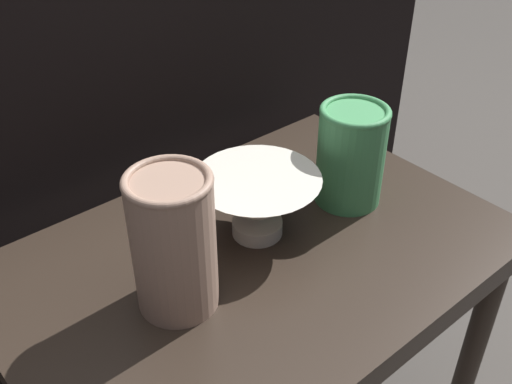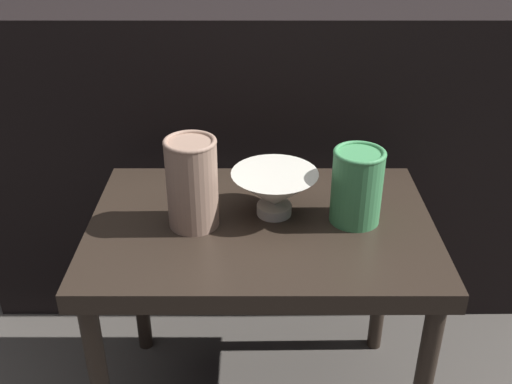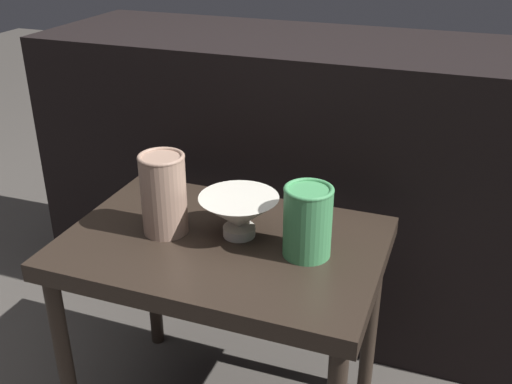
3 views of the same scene
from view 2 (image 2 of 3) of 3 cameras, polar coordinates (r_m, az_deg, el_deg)
table at (r=1.22m, az=0.34°, el=-5.28°), size 0.68×0.46×0.51m
couch_backdrop at (r=1.73m, az=0.18°, el=4.47°), size 1.47×0.50×0.83m
bowl at (r=1.18m, az=1.61°, el=0.19°), size 0.17×0.17×0.09m
vase_textured_left at (r=1.13m, az=-6.27°, el=0.94°), size 0.10×0.10×0.18m
vase_colorful_right at (r=1.16m, az=9.43°, el=0.66°), size 0.10×0.10×0.15m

